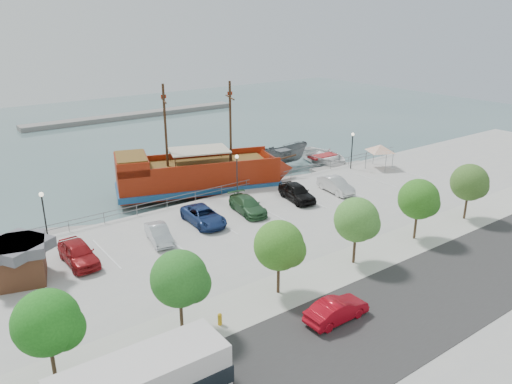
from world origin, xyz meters
TOP-DOWN VIEW (x-y plane):
  - ground at (0.00, 0.00)m, footprint 160.00×160.00m
  - land_slab at (0.00, -21.00)m, footprint 100.00×58.00m
  - street at (0.00, -16.00)m, footprint 100.00×8.00m
  - sidewalk at (0.00, -10.00)m, footprint 100.00×4.00m
  - seawall_railing at (0.00, 7.80)m, footprint 50.00×0.06m
  - far_shore at (10.00, 55.00)m, footprint 40.00×3.00m
  - pirate_ship at (-0.07, 11.29)m, footprint 19.73×10.88m
  - patrol_boat at (12.00, 14.17)m, footprint 7.18×3.72m
  - speedboat at (17.01, 12.17)m, footprint 5.94×8.13m
  - dock_west at (-15.08, 9.20)m, footprint 6.95×4.56m
  - dock_mid at (7.63, 9.20)m, footprint 8.13×4.05m
  - dock_east at (17.04, 9.20)m, footprint 7.75×3.21m
  - shed at (-21.04, 1.46)m, footprint 4.34×4.34m
  - canopy_tent at (18.95, 4.82)m, footprint 4.94×4.94m
  - street_sedan at (-7.13, -14.41)m, footprint 4.16×1.47m
  - fire_hydrant at (-12.96, -10.80)m, footprint 0.28×0.28m
  - lamp_post_left at (-18.00, 6.50)m, footprint 0.36×0.36m
  - lamp_post_mid at (0.00, 6.50)m, footprint 0.36×0.36m
  - lamp_post_right at (16.00, 6.50)m, footprint 0.36×0.36m
  - tree_a at (-21.85, -10.07)m, footprint 3.30×3.20m
  - tree_b at (-14.85, -10.07)m, footprint 3.30×3.20m
  - tree_c at (-7.85, -10.07)m, footprint 3.30×3.20m
  - tree_d at (-0.85, -10.07)m, footprint 3.30×3.20m
  - tree_e at (6.15, -10.07)m, footprint 3.30×3.20m
  - tree_f at (13.15, -10.07)m, footprint 3.30×3.20m
  - parked_car_a at (-17.10, 1.70)m, footprint 2.00×4.85m
  - parked_car_b at (-10.81, 1.63)m, footprint 2.16×4.26m
  - parked_car_c at (-6.12, 2.63)m, footprint 2.64×5.27m
  - parked_car_d at (-1.59, 2.49)m, footprint 2.64×5.15m
  - parked_car_e at (4.10, 2.28)m, footprint 2.81×5.13m
  - parked_car_f at (8.78, 1.73)m, footprint 2.20×4.73m

SIDE VIEW (x-z plane):
  - ground at x=0.00m, z-range -1.00..-1.00m
  - dock_west at x=-15.08m, z-range -1.00..-0.61m
  - dock_east at x=17.04m, z-range -1.00..-0.57m
  - dock_mid at x=7.63m, z-range -1.00..-0.55m
  - land_slab at x=0.00m, z-range -1.20..0.00m
  - far_shore at x=10.00m, z-range -1.00..-0.20m
  - speedboat at x=17.01m, z-range -1.00..0.65m
  - street at x=0.00m, z-range -0.01..0.03m
  - sidewalk at x=0.00m, z-range -0.01..0.04m
  - patrol_boat at x=12.00m, z-range -1.00..1.65m
  - fire_hydrant at x=-12.96m, z-range 0.03..0.83m
  - seawall_railing at x=0.00m, z-range 0.03..1.03m
  - parked_car_b at x=-10.81m, z-range 0.00..1.34m
  - street_sedan at x=-7.13m, z-range 0.00..1.37m
  - parked_car_d at x=-1.59m, z-range 0.00..1.43m
  - parked_car_c at x=-6.12m, z-range 0.00..1.43m
  - parked_car_f at x=8.78m, z-range 0.00..1.50m
  - parked_car_a at x=-17.10m, z-range 0.00..1.65m
  - parked_car_e at x=4.10m, z-range 0.00..1.65m
  - pirate_ship at x=-0.07m, z-range -5.07..7.16m
  - shed at x=-21.04m, z-range 0.10..3.00m
  - canopy_tent at x=18.95m, z-range 1.19..4.39m
  - lamp_post_left at x=-18.00m, z-range 0.80..5.08m
  - lamp_post_mid at x=0.00m, z-range 0.80..5.08m
  - lamp_post_right at x=16.00m, z-range 0.80..5.08m
  - tree_a at x=-21.85m, z-range 0.80..5.80m
  - tree_b at x=-14.85m, z-range 0.80..5.80m
  - tree_c at x=-7.85m, z-range 0.80..5.80m
  - tree_d at x=-0.85m, z-range 0.80..5.80m
  - tree_e at x=6.15m, z-range 0.80..5.80m
  - tree_f at x=13.15m, z-range 0.80..5.80m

